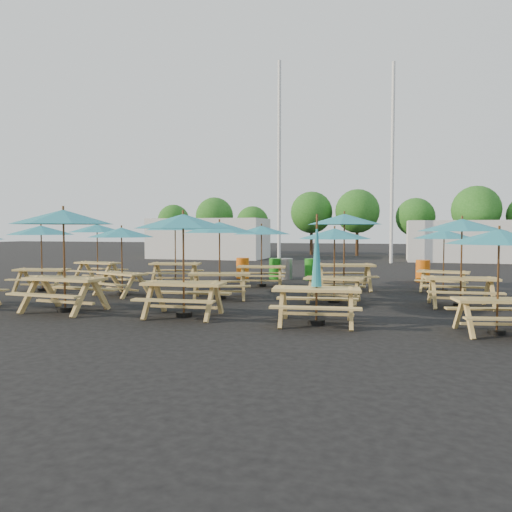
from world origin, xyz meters
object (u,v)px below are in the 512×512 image
(picnic_unit_9, at_px, (317,279))
(picnic_unit_11, at_px, (344,223))
(picnic_unit_1, at_px, (41,233))
(waste_bin_2, at_px, (286,269))
(picnic_unit_3, at_px, (63,222))
(waste_bin_3, at_px, (311,269))
(picnic_unit_8, at_px, (261,233))
(picnic_unit_12, at_px, (499,242))
(picnic_unit_5, at_px, (175,229))
(waste_bin_0, at_px, (243,268))
(waste_bin_4, at_px, (423,271))
(waste_bin_1, at_px, (276,269))
(picnic_unit_7, at_px, (219,231))
(picnic_unit_14, at_px, (444,237))
(picnic_unit_6, at_px, (183,226))
(picnic_unit_4, at_px, (122,236))
(picnic_unit_13, at_px, (462,229))
(picnic_unit_10, at_px, (335,237))
(picnic_unit_2, at_px, (97,231))

(picnic_unit_9, bearing_deg, picnic_unit_11, 83.76)
(picnic_unit_1, distance_m, waste_bin_2, 9.23)
(picnic_unit_3, bearing_deg, waste_bin_3, 68.24)
(picnic_unit_8, height_order, picnic_unit_12, picnic_unit_8)
(picnic_unit_1, xyz_separation_m, picnic_unit_5, (3.36, 3.09, 0.15))
(waste_bin_0, relative_size, waste_bin_2, 1.00)
(picnic_unit_12, distance_m, waste_bin_4, 9.90)
(picnic_unit_9, height_order, waste_bin_1, picnic_unit_9)
(picnic_unit_5, relative_size, picnic_unit_11, 0.88)
(picnic_unit_7, bearing_deg, picnic_unit_14, 10.84)
(waste_bin_0, bearing_deg, waste_bin_1, 2.08)
(picnic_unit_8, height_order, waste_bin_1, picnic_unit_8)
(picnic_unit_11, bearing_deg, picnic_unit_6, -128.97)
(picnic_unit_1, bearing_deg, picnic_unit_9, -30.38)
(waste_bin_3, bearing_deg, picnic_unit_6, -99.19)
(picnic_unit_5, bearing_deg, picnic_unit_9, -56.05)
(picnic_unit_3, xyz_separation_m, picnic_unit_11, (6.18, 6.39, 0.04))
(picnic_unit_14, xyz_separation_m, waste_bin_3, (-4.75, 2.73, -1.34))
(picnic_unit_4, distance_m, picnic_unit_13, 9.71)
(picnic_unit_10, bearing_deg, picnic_unit_6, -131.90)
(picnic_unit_1, xyz_separation_m, picnic_unit_12, (13.09, -3.48, -0.11))
(picnic_unit_12, bearing_deg, picnic_unit_3, 168.86)
(picnic_unit_1, relative_size, waste_bin_1, 2.88)
(picnic_unit_8, bearing_deg, waste_bin_2, 72.36)
(waste_bin_1, bearing_deg, waste_bin_0, -177.92)
(picnic_unit_10, distance_m, waste_bin_1, 6.83)
(waste_bin_0, bearing_deg, picnic_unit_2, -152.48)
(picnic_unit_10, bearing_deg, picnic_unit_4, -175.64)
(picnic_unit_4, bearing_deg, waste_bin_3, 72.50)
(picnic_unit_12, relative_size, picnic_unit_13, 0.97)
(picnic_unit_14, bearing_deg, picnic_unit_8, -167.76)
(picnic_unit_11, distance_m, waste_bin_4, 4.64)
(picnic_unit_4, distance_m, picnic_unit_14, 10.22)
(picnic_unit_1, bearing_deg, picnic_unit_10, -11.13)
(picnic_unit_2, height_order, picnic_unit_12, picnic_unit_2)
(picnic_unit_6, height_order, picnic_unit_13, picnic_unit_6)
(picnic_unit_6, height_order, picnic_unit_9, picnic_unit_6)
(picnic_unit_1, height_order, picnic_unit_12, picnic_unit_1)
(picnic_unit_2, height_order, picnic_unit_3, picnic_unit_3)
(waste_bin_0, bearing_deg, picnic_unit_10, -53.01)
(waste_bin_3, bearing_deg, picnic_unit_13, -50.75)
(picnic_unit_4, distance_m, picnic_unit_5, 3.44)
(picnic_unit_8, xyz_separation_m, waste_bin_0, (-1.50, 2.64, -1.47))
(picnic_unit_2, height_order, picnic_unit_5, picnic_unit_5)
(picnic_unit_14, height_order, waste_bin_2, picnic_unit_14)
(picnic_unit_8, bearing_deg, waste_bin_1, 81.64)
(picnic_unit_3, height_order, picnic_unit_7, picnic_unit_3)
(picnic_unit_9, height_order, picnic_unit_14, picnic_unit_9)
(picnic_unit_2, distance_m, picnic_unit_7, 7.13)
(waste_bin_2, height_order, waste_bin_3, same)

